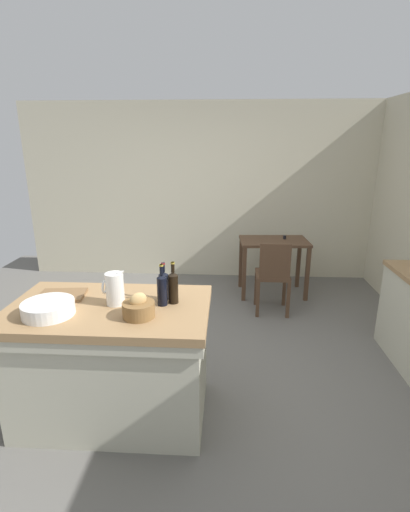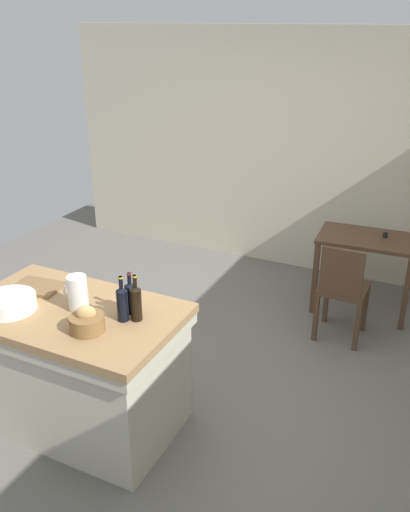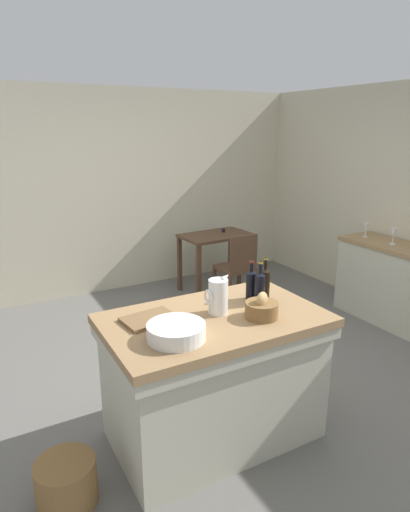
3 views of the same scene
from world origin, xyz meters
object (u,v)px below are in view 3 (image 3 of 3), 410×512
at_px(wine_bottle_amber, 251,284).
at_px(wicker_hamper, 66,483).
at_px(wooden_chair, 238,267).
at_px(side_cabinet, 389,282).
at_px(wine_glass_left, 394,233).
at_px(island_table, 214,373).
at_px(wash_bowl, 176,332).
at_px(wine_bottle_dark, 265,283).
at_px(cutting_board, 150,319).
at_px(bread_basket, 262,308).
at_px(wine_glass_middle, 366,227).
at_px(writing_desk, 216,244).
at_px(wine_bottle_green, 260,287).
at_px(pitcher, 218,296).

bearing_deg(wine_bottle_amber, wicker_hamper, -170.30).
relative_size(wooden_chair, wine_bottle_amber, 3.22).
bearing_deg(side_cabinet, wooden_chair, 138.99).
bearing_deg(wicker_hamper, wine_glass_left, 12.99).
bearing_deg(island_table, side_cabinet, 15.59).
height_order(wash_bowl, wine_bottle_dark, wine_bottle_dark).
height_order(cutting_board, wine_bottle_dark, wine_bottle_dark).
bearing_deg(bread_basket, wine_glass_middle, 28.12).
bearing_deg(island_table, wine_bottle_dark, 10.02).
bearing_deg(writing_desk, wine_bottle_green, -113.85).
bearing_deg(cutting_board, writing_desk, 51.57).
height_order(side_cabinet, wine_glass_middle, wine_glass_middle).
bearing_deg(side_cabinet, writing_desk, 124.79).
relative_size(bread_basket, wine_bottle_amber, 0.76).
distance_m(bread_basket, cutting_board, 0.73).
bearing_deg(wash_bowl, wine_bottle_dark, 17.00).
bearing_deg(wine_bottle_green, side_cabinet, 17.15).
distance_m(pitcher, wine_glass_left, 2.73).
xyz_separation_m(island_table, wicker_hamper, (-1.04, -0.10, -0.35)).
bearing_deg(side_cabinet, wash_bowl, -163.22).
xyz_separation_m(wash_bowl, cutting_board, (-0.04, 0.31, -0.04)).
distance_m(pitcher, wine_bottle_dark, 0.42).
bearing_deg(wine_bottle_dark, wash_bowl, -163.00).
xyz_separation_m(wine_bottle_amber, wine_glass_left, (2.29, 0.61, -0.02)).
xyz_separation_m(wine_bottle_green, wine_glass_left, (2.29, 0.71, -0.03)).
bearing_deg(writing_desk, wine_glass_left, -55.69).
relative_size(cutting_board, wine_glass_middle, 2.03).
distance_m(writing_desk, wine_glass_left, 2.15).
height_order(pitcher, wash_bowl, pitcher).
bearing_deg(cutting_board, wine_glass_middle, 17.86).
bearing_deg(wine_bottle_amber, wine_bottle_dark, -36.00).
bearing_deg(pitcher, wash_bowl, -153.24).
distance_m(writing_desk, bread_basket, 2.95).
height_order(wine_bottle_green, wine_glass_left, wine_bottle_green).
bearing_deg(wooden_chair, island_table, -126.90).
distance_m(wash_bowl, wine_bottle_green, 0.78).
distance_m(wooden_chair, wine_bottle_dark, 2.10).
bearing_deg(wash_bowl, wine_bottle_amber, 22.63).
distance_m(side_cabinet, wine_glass_left, 0.57).
relative_size(wine_glass_left, wine_glass_middle, 1.09).
distance_m(side_cabinet, wine_bottle_amber, 2.46).
xyz_separation_m(wooden_chair, cutting_board, (-1.81, -1.73, 0.42)).
distance_m(wooden_chair, cutting_board, 2.54).
relative_size(wine_bottle_dark, wine_bottle_amber, 1.09).
relative_size(wine_glass_left, wicker_hamper, 0.51).
height_order(pitcher, bread_basket, pitcher).
bearing_deg(island_table, wine_glass_middle, 22.92).
bearing_deg(bread_basket, wicker_hamper, 177.54).
distance_m(side_cabinet, cutting_board, 3.19).
bearing_deg(island_table, bread_basket, -31.63).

